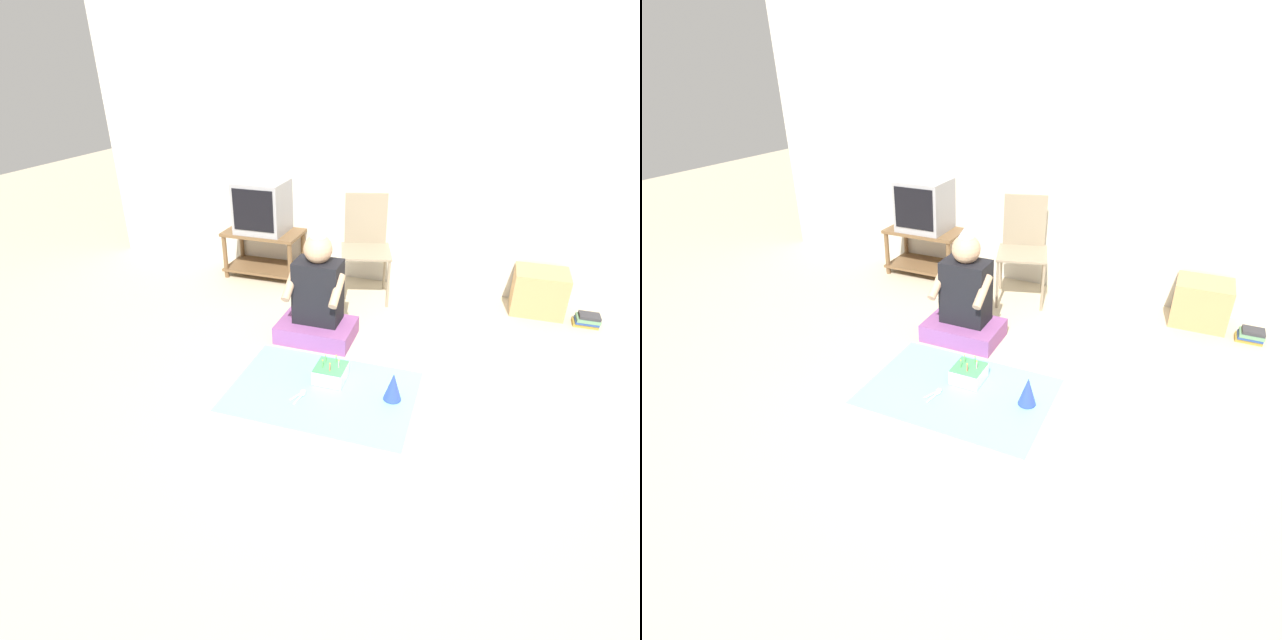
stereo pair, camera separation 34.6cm
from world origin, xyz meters
TOP-DOWN VIEW (x-y plane):
  - ground_plane at (0.00, 0.00)m, footprint 16.00×16.00m
  - wall_back at (0.00, 2.18)m, footprint 6.40×0.06m
  - tv_stand at (-1.40, 1.94)m, footprint 0.75×0.43m
  - tv at (-1.40, 1.94)m, footprint 0.46×0.42m
  - folding_chair at (-0.36, 1.83)m, footprint 0.53×0.54m
  - cardboard_box_stack at (1.15, 1.94)m, footprint 0.43×0.37m
  - book_pile at (1.55, 1.79)m, footprint 0.20×0.15m
  - person_seated at (-0.50, 0.91)m, footprint 0.58×0.41m
  - party_cloth at (-0.24, 0.23)m, footprint 1.21×0.85m
  - birthday_cake at (-0.22, 0.37)m, footprint 0.21×0.21m
  - party_hat_blue at (0.22, 0.29)m, footprint 0.12×0.12m
  - plastic_spoon_near at (-0.36, 0.16)m, footprint 0.07×0.14m
  - plastic_spoon_far at (-0.35, 0.13)m, footprint 0.04×0.14m

SIDE VIEW (x-z plane):
  - ground_plane at x=0.00m, z-range 0.00..0.00m
  - party_cloth at x=-0.24m, z-range 0.00..0.01m
  - plastic_spoon_near at x=-0.36m, z-range 0.01..0.02m
  - plastic_spoon_far at x=-0.35m, z-range 0.01..0.02m
  - book_pile at x=1.55m, z-range 0.00..0.10m
  - birthday_cake at x=-0.22m, z-range -0.03..0.15m
  - party_hat_blue at x=0.22m, z-range 0.01..0.20m
  - cardboard_box_stack at x=1.15m, z-range 0.00..0.37m
  - tv_stand at x=-1.40m, z-range 0.04..0.50m
  - person_seated at x=-0.50m, z-range -0.14..0.77m
  - folding_chair at x=-0.36m, z-range 0.06..0.97m
  - tv at x=-1.40m, z-range 0.46..0.94m
  - wall_back at x=0.00m, z-range 0.00..2.55m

